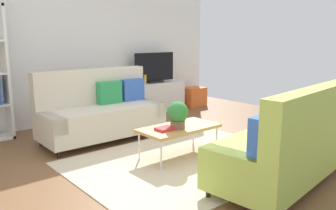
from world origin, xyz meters
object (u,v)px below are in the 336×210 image
Objects in this scene: couch_green at (287,145)px; storage_trunk at (194,97)px; vase_0 at (130,81)px; bottle_0 at (141,79)px; tv_console at (154,97)px; table_book_0 at (165,129)px; couch_beige at (101,111)px; tv at (155,68)px; bottle_1 at (145,79)px; coffee_table at (179,129)px; potted_plant at (178,114)px.

storage_trunk is at bearing 52.42° from couch_green.
bottle_0 is at bearing -24.30° from vase_0.
tv_console is 5.83× the size of table_book_0.
couch_beige reaches higher than storage_trunk.
vase_0 is at bearing 173.12° from tv.
tv is 5.15× the size of bottle_1.
couch_green is 1.45m from coffee_table.
vase_0 is 0.22m from bottle_0.
potted_plant is at bearing 98.94° from couch_green.
table_book_0 is at bearing -115.03° from vase_0.
storage_trunk is 3.65m from potted_plant.
coffee_table is at bearing 95.39° from couch_green.
couch_green reaches higher than bottle_1.
couch_beige reaches higher than potted_plant.
tv reaches higher than table_book_0.
bottle_1 reaches higher than potted_plant.
coffee_table is 0.26m from table_book_0.
couch_beige is at bearing -151.39° from tv.
bottle_0 is (0.84, 3.86, 0.30)m from couch_green.
vase_0 is at bearing -139.48° from couch_beige.
tv is 2.99m from potted_plant.
couch_green is at bearing -99.23° from vase_0.
vase_0 is at bearing 155.70° from bottle_0.
potted_plant is 2.82m from bottle_1.
bottle_0 reaches higher than table_book_0.
couch_green is at bearing -78.47° from coffee_table.
table_book_0 is (-0.54, 1.41, -0.01)m from couch_green.
tv reaches higher than storage_trunk.
couch_beige reaches higher than vase_0.
couch_green reaches higher than coffee_table.
tv reaches higher than bottle_1.
storage_trunk is 3.39× the size of vase_0.
table_book_0 is (-0.25, -0.01, 0.05)m from coffee_table.
storage_trunk is at bearing -4.16° from tv.
table_book_0 is 1.24× the size of bottle_1.
couch_beige is 1.36× the size of tv_console.
couch_green is 1.51m from table_book_0.
couch_green is 5.51× the size of potted_plant.
tv_console is at bearing 58.57° from coffee_table.
tv_console is at bearing 8.31° from bottle_1.
tv reaches higher than potted_plant.
coffee_table is at bearing 2.92° from table_book_0.
bottle_0 is 1.12× the size of bottle_1.
vase_0 is at bearing 68.62° from potted_plant.
tv is at bearing -6.88° from vase_0.
potted_plant is (-0.08, -0.06, 0.22)m from coffee_table.
vase_0 is 0.71× the size of bottle_0.
table_book_0 is (-2.86, -2.39, 0.22)m from storage_trunk.
tv is 6.52× the size of vase_0.
storage_trunk is 3.74m from table_book_0.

